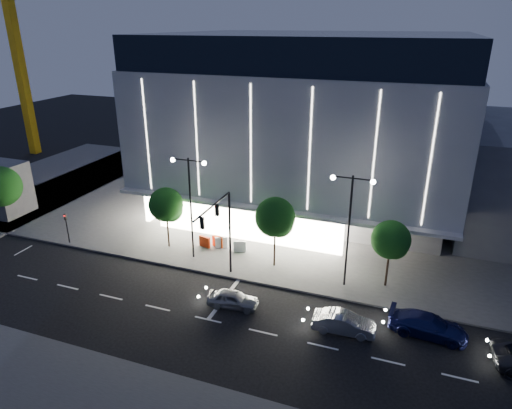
{
  "coord_description": "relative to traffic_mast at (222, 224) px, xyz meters",
  "views": [
    {
      "loc": [
        14.11,
        -24.85,
        19.02
      ],
      "look_at": [
        2.05,
        7.89,
        5.0
      ],
      "focal_mm": 32.0,
      "sensor_mm": 36.0,
      "label": 1
    }
  ],
  "objects": [
    {
      "name": "street_lamp_west",
      "position": [
        -4.0,
        2.66,
        0.93
      ],
      "size": [
        3.16,
        0.36,
        9.0
      ],
      "color": "black",
      "rests_on": "ground"
    },
    {
      "name": "barrier_b",
      "position": [
        -2.46,
        5.07,
        -4.38
      ],
      "size": [
        1.1,
        0.69,
        1.0
      ],
      "primitive_type": "cube",
      "rotation": [
        0.0,
        0.0,
        0.43
      ],
      "color": "silver",
      "rests_on": "sidewalk_museum"
    },
    {
      "name": "museum",
      "position": [
        1.98,
        18.97,
        4.25
      ],
      "size": [
        30.0,
        25.8,
        18.0
      ],
      "color": "#4C4C51",
      "rests_on": "ground"
    },
    {
      "name": "traffic_mast",
      "position": [
        0.0,
        0.0,
        0.0
      ],
      "size": [
        0.33,
        5.89,
        7.07
      ],
      "color": "black",
      "rests_on": "ground"
    },
    {
      "name": "tree_right",
      "position": [
        12.03,
        3.68,
        -1.14
      ],
      "size": [
        2.91,
        2.91,
        5.51
      ],
      "color": "black",
      "rests_on": "ground"
    },
    {
      "name": "barrier_c",
      "position": [
        -2.82,
        5.15,
        -4.38
      ],
      "size": [
        1.13,
        0.46,
        1.0
      ],
      "primitive_type": "cube",
      "rotation": [
        0.0,
        0.0,
        -0.19
      ],
      "color": "#FD4A0E",
      "rests_on": "sidewalk_museum"
    },
    {
      "name": "barrier_a",
      "position": [
        -3.93,
        4.71,
        -4.38
      ],
      "size": [
        1.13,
        0.5,
        1.0
      ],
      "primitive_type": "cube",
      "rotation": [
        0.0,
        0.0,
        -0.23
      ],
      "color": "red",
      "rests_on": "sidewalk_museum"
    },
    {
      "name": "barrier_d",
      "position": [
        -0.62,
        4.95,
        -4.38
      ],
      "size": [
        1.12,
        0.57,
        1.0
      ],
      "primitive_type": "cube",
      "rotation": [
        0.0,
        0.0,
        0.3
      ],
      "color": "white",
      "rests_on": "sidewalk_museum"
    },
    {
      "name": "tower_crane",
      "position": [
        -41.92,
        24.66,
        15.48
      ],
      "size": [
        32.0,
        2.0,
        28.5
      ],
      "color": "gold",
      "rests_on": "ground"
    },
    {
      "name": "tree_mid",
      "position": [
        3.03,
        3.68,
        -0.69
      ],
      "size": [
        3.25,
        3.25,
        6.15
      ],
      "color": "black",
      "rests_on": "ground"
    },
    {
      "name": "street_lamp_east",
      "position": [
        9.0,
        2.66,
        0.93
      ],
      "size": [
        3.16,
        0.36,
        9.0
      ],
      "color": "black",
      "rests_on": "ground"
    },
    {
      "name": "car_second",
      "position": [
        9.95,
        -2.92,
        -4.35
      ],
      "size": [
        4.19,
        1.68,
        1.35
      ],
      "primitive_type": "imported",
      "rotation": [
        0.0,
        0.0,
        1.63
      ],
      "color": "#9D9FA4",
      "rests_on": "ground"
    },
    {
      "name": "sidewalk_museum",
      "position": [
        4.0,
        20.66,
        -4.95
      ],
      "size": [
        70.0,
        40.0,
        0.15
      ],
      "primitive_type": "cube",
      "color": "#474747",
      "rests_on": "ground"
    },
    {
      "name": "car_third",
      "position": [
        15.12,
        -1.34,
        -4.31
      ],
      "size": [
        5.07,
        2.32,
        1.44
      ],
      "primitive_type": "imported",
      "rotation": [
        0.0,
        0.0,
        1.51
      ],
      "color": "#161A53",
      "rests_on": "ground"
    },
    {
      "name": "ground",
      "position": [
        -1.0,
        -3.34,
        -5.03
      ],
      "size": [
        160.0,
        160.0,
        0.0
      ],
      "primitive_type": "plane",
      "color": "black",
      "rests_on": "ground"
    },
    {
      "name": "tree_left",
      "position": [
        -6.97,
        3.68,
        -0.99
      ],
      "size": [
        3.02,
        3.02,
        5.72
      ],
      "color": "black",
      "rests_on": "ground"
    },
    {
      "name": "ped_signal_far",
      "position": [
        -16.0,
        1.16,
        -3.14
      ],
      "size": [
        0.22,
        0.24,
        3.0
      ],
      "color": "black",
      "rests_on": "ground"
    },
    {
      "name": "car_lead",
      "position": [
        2.0,
        -2.82,
        -4.4
      ],
      "size": [
        3.84,
        1.89,
        1.26
      ],
      "primitive_type": "imported",
      "rotation": [
        0.0,
        0.0,
        1.68
      ],
      "color": "#93959A",
      "rests_on": "ground"
    }
  ]
}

